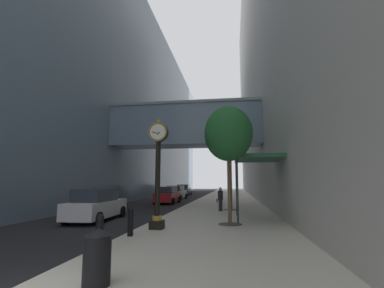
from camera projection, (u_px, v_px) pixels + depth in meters
The scene contains 16 objects.
ground_plane at pixel (197, 201), 30.73m from camera, with size 110.00×110.00×0.00m, color black.
sidewalk_right at pixel (227, 199), 33.19m from camera, with size 6.59×80.00×0.14m, color beige.
building_block_left at pixel (117, 101), 37.01m from camera, with size 22.68×80.00×26.06m.
building_block_right at pixel (286, 36), 34.87m from camera, with size 9.00×80.00×41.04m.
street_clock at pixel (158, 167), 11.77m from camera, with size 0.84×0.55×4.67m.
bollard_nearest at pixel (100, 232), 7.69m from camera, with size 0.22×0.22×1.04m.
bollard_second at pixel (131, 220), 10.00m from camera, with size 0.22×0.22×1.04m.
street_tree_near at pixel (228, 134), 13.21m from camera, with size 2.32×2.32×5.59m.
street_tree_mid_near at pixel (230, 134), 20.09m from camera, with size 2.76×2.76×7.05m.
trash_bin at pixel (97, 256), 5.23m from camera, with size 0.53×0.53×1.05m.
pedestrian_walking at pixel (220, 199), 18.52m from camera, with size 0.46×0.36×1.58m.
storefront_awning at pixel (257, 159), 14.69m from camera, with size 2.40×3.60×3.30m.
car_silver_near at pixel (176, 193), 33.24m from camera, with size 2.20×4.45×1.65m.
car_red_mid at pixel (167, 195), 26.83m from camera, with size 2.02×4.20×1.64m.
car_grey_far at pixel (184, 190), 43.82m from camera, with size 2.23×4.44×1.69m.
car_white_trailing at pixel (97, 205), 14.97m from camera, with size 2.08×4.74×1.71m.
Camera 1 is at (4.09, -4.05, 2.08)m, focal length 25.66 mm.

